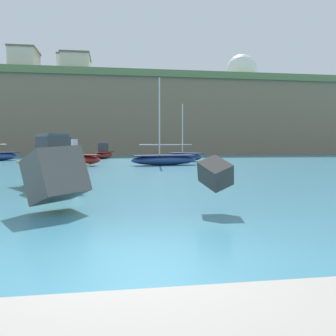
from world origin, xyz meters
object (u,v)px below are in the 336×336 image
object	(u,v)px
radar_dome	(242,72)
boat_mid_centre	(51,171)
boat_mid_left	(185,156)
station_building_annex	(76,67)
station_building_west	(71,71)
mooring_buoy_inner	(75,173)
boat_mid_right	(164,159)
station_building_central	(25,63)
station_building_east	(112,80)
boat_near_right	(71,157)
boat_far_left	(104,153)

from	to	relation	value
radar_dome	boat_mid_centre	bearing A→B (deg)	-115.90
boat_mid_left	station_building_annex	bearing A→B (deg)	113.21
station_building_annex	station_building_west	bearing A→B (deg)	100.64
radar_dome	mooring_buoy_inner	bearing A→B (deg)	-117.25
boat_mid_centre	boat_mid_right	world-z (taller)	boat_mid_right
radar_dome	station_building_central	xyz separation A→B (m)	(-48.25, -15.92, -2.92)
boat_mid_left	radar_dome	distance (m)	58.19
boat_mid_right	station_building_east	distance (m)	56.31
boat_mid_left	station_building_east	distance (m)	49.38
boat_mid_left	station_building_annex	size ratio (longest dim) A/B	0.75
boat_near_right	station_building_annex	size ratio (longest dim) A/B	0.63
boat_near_right	station_building_central	distance (m)	44.94
boat_mid_centre	radar_dome	bearing A→B (deg)	64.10
boat_mid_right	station_building_central	distance (m)	48.35
station_building_west	radar_dome	bearing A→B (deg)	7.59
boat_near_right	mooring_buoy_inner	distance (m)	11.58
boat_near_right	radar_dome	bearing A→B (deg)	57.19
boat_far_left	boat_mid_right	bearing A→B (deg)	-72.41
boat_far_left	station_building_west	xyz separation A→B (m)	(-7.30, 34.14, 17.07)
mooring_buoy_inner	boat_far_left	bearing A→B (deg)	87.49
boat_far_left	station_building_central	distance (m)	32.28
boat_near_right	boat_mid_right	bearing A→B (deg)	-4.66
boat_mid_centre	boat_far_left	size ratio (longest dim) A/B	0.74
mooring_buoy_inner	station_building_central	distance (m)	55.91
boat_near_right	boat_mid_centre	bearing A→B (deg)	-87.01
radar_dome	station_building_annex	distance (m)	42.15
station_building_annex	boat_mid_centre	bearing A→B (deg)	-86.34
station_building_west	station_building_east	bearing A→B (deg)	16.44
boat_near_right	boat_mid_right	distance (m)	8.03
boat_far_left	mooring_buoy_inner	size ratio (longest dim) A/B	14.72
boat_mid_right	station_building_west	xyz separation A→B (m)	(-12.73, 51.26, 17.19)
boat_mid_left	station_building_annex	xyz separation A→B (m)	(-14.19, 33.09, 16.04)
boat_mid_centre	station_building_central	bearing A→B (deg)	102.89
boat_mid_left	boat_far_left	distance (m)	12.92
boat_mid_right	station_building_east	xyz separation A→B (m)	(-3.97, 53.84, 16.01)
boat_mid_left	boat_mid_centre	world-z (taller)	boat_mid_left
station_building_west	mooring_buoy_inner	bearing A→B (deg)	-84.41
mooring_buoy_inner	boat_near_right	bearing A→B (deg)	96.72
radar_dome	station_building_west	distance (m)	41.28
boat_mid_centre	station_building_annex	bearing A→B (deg)	93.66
station_building_east	station_building_annex	size ratio (longest dim) A/B	0.76
radar_dome	station_building_east	distance (m)	32.40
station_building_east	station_building_annex	xyz separation A→B (m)	(-6.80, -13.04, 0.04)
boat_near_right	boat_far_left	xyz separation A→B (m)	(2.58, 16.47, -0.11)
boat_far_left	radar_dome	bearing A→B (deg)	49.71
station_building_central	station_building_annex	size ratio (longest dim) A/B	0.85
boat_near_right	boat_mid_right	world-z (taller)	boat_mid_right
boat_near_right	boat_mid_left	distance (m)	13.44
boat_far_left	station_building_annex	size ratio (longest dim) A/B	0.77
boat_mid_right	station_building_annex	world-z (taller)	station_building_annex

